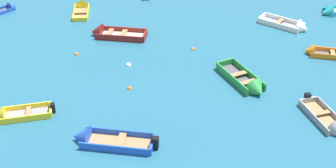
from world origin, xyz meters
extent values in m
cube|color=#99754C|center=(-8.52, 31.72, 0.04)|extent=(1.61, 3.05, 0.08)
cube|color=yellow|center=(-9.11, 31.62, 0.17)|extent=(0.61, 2.99, 0.33)
cube|color=yellow|center=(-7.93, 31.83, 0.17)|extent=(0.61, 2.99, 0.33)
cube|color=yellow|center=(-8.25, 30.23, 0.17)|extent=(1.17, 0.33, 0.33)
cone|color=yellow|center=(-8.80, 33.27, 0.18)|extent=(1.24, 0.88, 1.14)
cube|color=#937047|center=(-8.49, 31.57, 0.23)|extent=(1.10, 0.50, 0.03)
cube|color=#99754C|center=(9.30, 18.21, 0.05)|extent=(2.21, 3.25, 0.10)
cube|color=gray|center=(9.88, 18.44, 0.20)|extent=(1.24, 2.97, 0.41)
cube|color=gray|center=(8.72, 17.97, 0.20)|extent=(1.24, 2.97, 0.41)
cube|color=gray|center=(8.72, 19.67, 0.20)|extent=(1.19, 0.57, 0.41)
cube|color=#937047|center=(9.24, 18.36, 0.29)|extent=(1.16, 0.72, 0.03)
cube|color=black|center=(8.67, 19.80, 0.35)|extent=(0.41, 0.39, 0.57)
cube|color=beige|center=(-4.27, 27.66, 0.06)|extent=(3.73, 1.63, 0.12)
cube|color=maroon|center=(-4.32, 26.92, 0.24)|extent=(3.80, 0.35, 0.49)
cube|color=maroon|center=(-4.22, 28.40, 0.24)|extent=(3.80, 0.35, 0.49)
cube|color=maroon|center=(-2.37, 27.54, 0.24)|extent=(0.25, 1.46, 0.49)
cone|color=maroon|center=(-6.24, 27.79, 0.27)|extent=(0.96, 1.48, 1.42)
cube|color=#937047|center=(-4.07, 27.65, 0.34)|extent=(0.48, 1.35, 0.03)
cube|color=#937047|center=(-5.18, 27.72, 0.34)|extent=(0.48, 1.35, 0.03)
cube|color=blue|center=(-15.41, 30.93, 0.15)|extent=(1.78, 2.31, 0.30)
cone|color=blue|center=(-14.89, 32.41, 0.16)|extent=(1.13, 1.08, 0.92)
cube|color=#4C4C51|center=(4.70, 22.05, 0.07)|extent=(2.96, 3.79, 0.13)
cube|color=#288C3D|center=(5.29, 22.40, 0.27)|extent=(2.02, 3.32, 0.54)
cube|color=#288C3D|center=(4.12, 21.70, 0.27)|extent=(2.02, 3.32, 0.54)
cube|color=#288C3D|center=(3.73, 23.69, 0.27)|extent=(1.22, 0.80, 0.54)
cone|color=#288C3D|center=(5.71, 20.34, 0.30)|extent=(1.57, 1.42, 1.31)
cube|color=#937047|center=(4.60, 22.22, 0.38)|extent=(1.25, 0.96, 0.03)
cube|color=#937047|center=(5.17, 21.27, 0.38)|extent=(1.25, 0.96, 0.03)
cube|color=#4C4C51|center=(11.42, 25.90, 0.05)|extent=(2.86, 1.37, 0.10)
cube|color=orange|center=(11.35, 25.36, 0.20)|extent=(2.86, 0.43, 0.40)
cube|color=orange|center=(11.49, 26.45, 0.20)|extent=(2.86, 0.43, 0.40)
cone|color=orange|center=(9.93, 26.09, 0.22)|extent=(0.79, 1.13, 1.05)
cube|color=#937047|center=(11.56, 25.88, 0.28)|extent=(0.42, 1.01, 0.03)
cube|color=gray|center=(-8.07, 16.99, 0.05)|extent=(2.97, 1.89, 0.10)
cube|color=yellow|center=(-7.89, 16.42, 0.20)|extent=(2.77, 0.95, 0.40)
cube|color=yellow|center=(-8.25, 17.55, 0.20)|extent=(2.77, 0.95, 0.40)
cube|color=yellow|center=(-6.70, 17.43, 0.20)|extent=(0.47, 1.14, 0.40)
cube|color=#937047|center=(-7.93, 17.03, 0.28)|extent=(0.61, 1.09, 0.03)
cube|color=black|center=(-6.58, 17.46, 0.34)|extent=(0.35, 0.37, 0.56)
cube|color=gray|center=(8.54, 30.88, 0.05)|extent=(3.57, 2.91, 0.11)
cube|color=white|center=(8.91, 31.47, 0.22)|extent=(3.05, 1.96, 0.44)
cube|color=white|center=(8.17, 30.29, 0.22)|extent=(3.05, 1.96, 0.44)
cube|color=white|center=(7.04, 31.82, 0.22)|extent=(0.84, 1.23, 0.44)
cone|color=white|center=(10.11, 29.90, 0.24)|extent=(1.40, 1.56, 1.33)
cube|color=#937047|center=(8.39, 30.98, 0.31)|extent=(0.97, 1.25, 0.03)
cone|color=teal|center=(12.67, 33.30, 0.24)|extent=(1.24, 1.38, 1.15)
cube|color=#99754C|center=(-2.24, 14.89, 0.06)|extent=(3.77, 1.51, 0.12)
cube|color=blue|center=(-2.28, 14.21, 0.23)|extent=(3.86, 0.34, 0.46)
cube|color=blue|center=(-2.20, 15.56, 0.23)|extent=(3.86, 0.34, 0.46)
cube|color=blue|center=(-0.31, 14.76, 0.23)|extent=(0.22, 1.33, 0.46)
cone|color=blue|center=(-4.25, 15.02, 0.26)|extent=(0.97, 1.35, 1.30)
cube|color=#937047|center=(-2.04, 14.87, 0.33)|extent=(0.48, 1.24, 0.03)
cube|color=black|center=(-0.15, 14.75, 0.39)|extent=(0.38, 0.37, 0.65)
sphere|color=orange|center=(-2.45, 20.38, 0.00)|extent=(0.29, 0.29, 0.29)
sphere|color=orange|center=(1.41, 26.06, 0.00)|extent=(0.31, 0.31, 0.31)
sphere|color=silver|center=(-3.00, 23.32, 0.00)|extent=(0.36, 0.36, 0.36)
sphere|color=orange|center=(-7.05, 24.58, 0.00)|extent=(0.31, 0.31, 0.31)
camera|label=1|loc=(2.06, -3.19, 15.72)|focal=47.33mm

